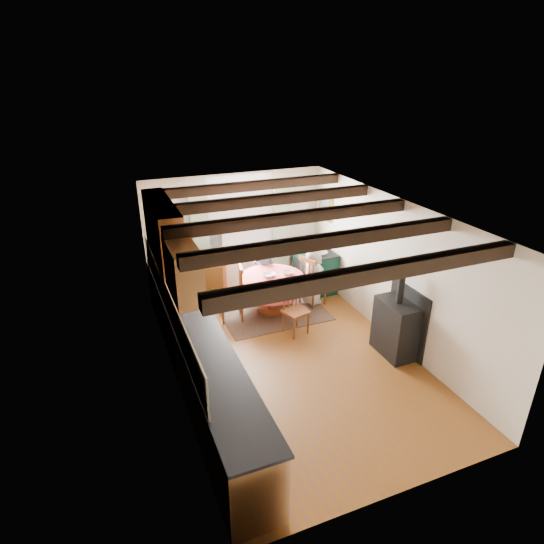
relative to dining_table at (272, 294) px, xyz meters
name	(u,v)px	position (x,y,z in m)	size (l,w,h in m)	color
floor	(291,357)	(-0.28, -1.51, -0.36)	(3.60, 5.50, 0.00)	brown
ceiling	(294,211)	(-0.28, -1.51, 2.04)	(3.60, 5.50, 0.00)	white
wall_back	(236,233)	(-0.28, 1.24, 0.84)	(3.60, 0.00, 2.40)	silver
wall_front	(409,407)	(-0.28, -4.26, 0.84)	(3.60, 0.00, 2.40)	silver
wall_left	(171,312)	(-2.08, -1.51, 0.84)	(0.00, 5.50, 2.40)	silver
wall_right	(393,271)	(1.52, -1.51, 0.84)	(0.00, 5.50, 2.40)	silver
beam_a	(376,273)	(-0.28, -3.51, 1.95)	(3.60, 0.16, 0.16)	black
beam_b	(328,241)	(-0.28, -2.51, 1.95)	(3.60, 0.16, 0.16)	black
beam_c	(293,218)	(-0.28, -1.51, 1.95)	(3.60, 0.16, 0.16)	black
beam_d	(267,200)	(-0.28, -0.51, 1.95)	(3.60, 0.16, 0.16)	black
beam_e	(247,186)	(-0.28, 0.49, 1.95)	(3.60, 0.16, 0.16)	black
splash_left	(168,302)	(-2.06, -1.21, 0.84)	(0.02, 4.50, 0.55)	beige
splash_back	(187,240)	(-1.28, 1.22, 0.84)	(1.40, 0.02, 0.55)	beige
base_cabinet_left	(196,354)	(-1.78, -1.51, 0.08)	(0.60, 5.30, 0.88)	#A35D2E
base_cabinet_back	(190,281)	(-1.33, 0.94, 0.08)	(1.30, 0.60, 0.88)	#A35D2E
worktop_left	(195,326)	(-1.76, -1.51, 0.54)	(0.64, 5.30, 0.04)	black
worktop_back	(189,260)	(-1.33, 0.92, 0.54)	(1.30, 0.64, 0.04)	black
wall_cabinet_glass	(163,230)	(-1.91, -0.31, 1.59)	(0.34, 1.80, 0.90)	#A35D2E
wall_cabinet_solid	(183,271)	(-1.91, -1.81, 1.54)	(0.34, 0.90, 0.70)	#A35D2E
window_frame	(240,213)	(-0.18, 1.23, 1.24)	(1.34, 0.03, 1.54)	white
window_pane	(240,213)	(-0.18, 1.23, 1.24)	(1.20, 0.01, 1.40)	white
curtain_left	(201,244)	(-1.03, 1.14, 0.74)	(0.35, 0.10, 2.10)	beige
curtain_right	(281,233)	(0.67, 1.14, 0.74)	(0.35, 0.10, 2.10)	beige
curtain_rod	(241,184)	(-0.18, 1.14, 1.84)	(0.03, 0.03, 2.00)	black
wall_picture	(326,205)	(1.49, 0.79, 1.34)	(0.04, 0.50, 0.60)	gold
wall_plate	(285,204)	(0.77, 1.21, 1.34)	(0.30, 0.30, 0.02)	silver
rug	(272,310)	(0.00, 0.00, -0.35)	(1.93, 1.50, 0.01)	brown
dining_table	(272,294)	(0.00, 0.00, 0.00)	(1.19, 1.19, 0.72)	#B94D5D
chair_near	(296,310)	(0.09, -0.88, 0.09)	(0.38, 0.40, 0.90)	brown
chair_left	(231,293)	(-0.79, 0.02, 0.17)	(0.45, 0.47, 1.05)	brown
chair_right	(313,281)	(0.84, -0.03, 0.14)	(0.43, 0.45, 1.01)	brown
aga_range	(315,269)	(1.19, 0.58, 0.07)	(0.61, 0.94, 0.87)	#0C3428
cast_iron_stove	(398,314)	(1.30, -2.02, 0.36)	(0.43, 0.72, 1.43)	black
child_far	(265,271)	(0.09, 0.60, 0.21)	(0.41, 0.27, 1.13)	#445366
child_right	(312,275)	(0.85, 0.03, 0.23)	(0.57, 0.37, 1.17)	silver
bowl_a	(269,275)	(-0.05, 0.03, 0.39)	(0.24, 0.24, 0.06)	silver
bowl_b	(288,273)	(0.31, -0.03, 0.39)	(0.19, 0.19, 0.06)	silver
cup	(275,283)	(-0.09, -0.37, 0.40)	(0.09, 0.09, 0.09)	silver
canister_tall	(171,254)	(-1.65, 0.94, 0.69)	(0.15, 0.15, 0.26)	#262628
canister_wide	(185,253)	(-1.36, 1.00, 0.66)	(0.18, 0.18, 0.21)	#262628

